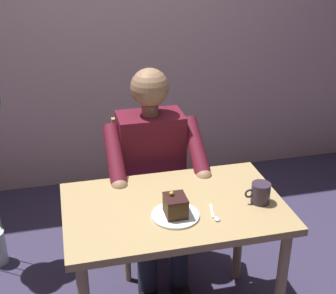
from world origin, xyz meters
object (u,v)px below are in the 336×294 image
chair (148,184)px  coffee_cup (260,193)px  dessert_spoon (215,215)px  dining_table (174,223)px  seated_person (154,175)px  cake_slice (175,206)px

chair → coffee_cup: 0.86m
chair → dessert_spoon: bearing=101.2°
chair → coffee_cup: bearing=119.2°
dining_table → chair: chair is taller
dining_table → seated_person: bearing=-90.0°
dining_table → cake_slice: bearing=79.0°
dining_table → seated_person: (0.00, -0.46, 0.01)m
seated_person → coffee_cup: (-0.39, 0.53, 0.14)m
dessert_spoon → cake_slice: bearing=-12.9°
dessert_spoon → dining_table: bearing=-40.9°
cake_slice → dessert_spoon: cake_slice is taller
dessert_spoon → seated_person: bearing=-75.6°
coffee_cup → dessert_spoon: bearing=14.3°
coffee_cup → dessert_spoon: coffee_cup is taller
dining_table → chair: bearing=-90.0°
chair → seated_person: seated_person is taller
cake_slice → coffee_cup: cake_slice is taller
cake_slice → dining_table: bearing=-101.0°
dining_table → seated_person: size_ratio=0.83×
dining_table → dessert_spoon: bearing=139.1°
coffee_cup → chair: bearing=-60.8°
seated_person → coffee_cup: 0.68m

